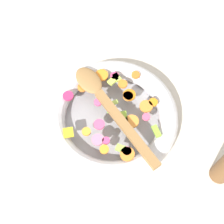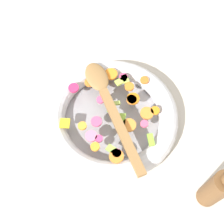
# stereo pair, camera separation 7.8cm
# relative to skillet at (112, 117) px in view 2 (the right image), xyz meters

# --- Properties ---
(ground_plane) EXTENTS (4.00, 4.00, 0.00)m
(ground_plane) POSITION_rel_skillet_xyz_m (0.00, 0.00, -0.02)
(ground_plane) COLOR beige
(skillet) EXTENTS (0.34, 0.34, 0.05)m
(skillet) POSITION_rel_skillet_xyz_m (0.00, 0.00, 0.00)
(skillet) COLOR gray
(skillet) RESTS_ON ground_plane
(chopped_vegetables) EXTENTS (0.27, 0.26, 0.01)m
(chopped_vegetables) POSITION_rel_skillet_xyz_m (0.00, 0.01, 0.03)
(chopped_vegetables) COLOR orange
(chopped_vegetables) RESTS_ON skillet
(wooden_spoon) EXTENTS (0.26, 0.26, 0.01)m
(wooden_spoon) POSITION_rel_skillet_xyz_m (-0.01, 0.01, 0.04)
(wooden_spoon) COLOR olive
(wooden_spoon) RESTS_ON chopped_vegetables
(pepper_mill) EXTENTS (0.05, 0.05, 0.18)m
(pepper_mill) POSITION_rel_skillet_xyz_m (0.28, -0.10, 0.06)
(pepper_mill) COLOR brown
(pepper_mill) RESTS_ON ground_plane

